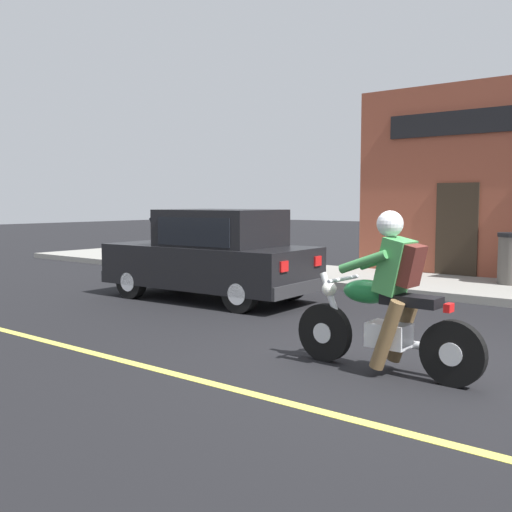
{
  "coord_description": "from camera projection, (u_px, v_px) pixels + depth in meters",
  "views": [
    {
      "loc": [
        -5.84,
        -2.58,
        1.71
      ],
      "look_at": [
        0.66,
        2.58,
        0.95
      ],
      "focal_mm": 42.0,
      "sensor_mm": 36.0,
      "label": 1
    }
  ],
  "objects": [
    {
      "name": "lane_stripe",
      "position": [
        92.0,
        353.0,
        6.76
      ],
      "size": [
        0.12,
        19.8,
        0.01
      ],
      "primitive_type": "cube",
      "color": "#D1C64C",
      "rests_on": "ground"
    },
    {
      "name": "sidewalk_curb",
      "position": [
        384.0,
        281.0,
        12.41
      ],
      "size": [
        2.6,
        22.0,
        0.14
      ],
      "primitive_type": "cube",
      "color": "gray",
      "rests_on": "ground"
    },
    {
      "name": "ground_plane",
      "position": [
        409.0,
        364.0,
        6.3
      ],
      "size": [
        80.0,
        80.0,
        0.0
      ],
      "primitive_type": "plane",
      "color": "black"
    },
    {
      "name": "trash_bin",
      "position": [
        512.0,
        258.0,
        11.32
      ],
      "size": [
        0.56,
        0.56,
        0.98
      ],
      "color": "#514C47",
      "rests_on": "sidewalk_curb"
    },
    {
      "name": "car_hatchback",
      "position": [
        213.0,
        256.0,
        10.36
      ],
      "size": [
        1.84,
        3.86,
        1.57
      ],
      "color": "black",
      "rests_on": "ground"
    },
    {
      "name": "motorcycle_with_rider",
      "position": [
        387.0,
        306.0,
        5.92
      ],
      "size": [
        0.56,
        2.02,
        1.62
      ],
      "color": "black",
      "rests_on": "ground"
    }
  ]
}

